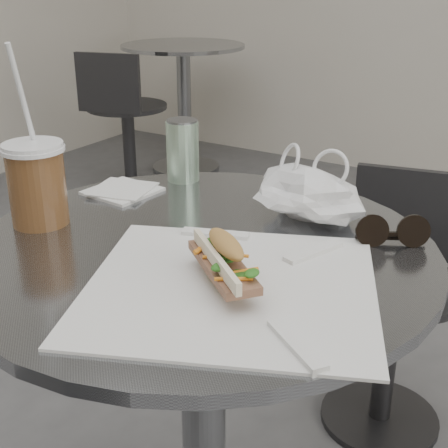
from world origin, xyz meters
The scene contains 11 objects.
cafe_table centered at (0.00, 0.20, 0.47)m, with size 0.76×0.76×0.74m.
bg_table centered at (-1.60, 2.40, 0.47)m, with size 0.70×0.70×0.74m.
chair_far centered at (0.14, 0.87, 0.30)m, with size 0.35×0.38×0.67m.
bg_chair centered at (-1.57, 1.83, 0.35)m, with size 0.42×0.45×0.77m.
sandwich_paper centered at (0.12, 0.10, 0.74)m, with size 0.40×0.38×0.00m, color white.
banh_mi centered at (0.11, 0.10, 0.78)m, with size 0.21×0.20×0.07m.
iced_coffee centered at (-0.29, 0.13, 0.81)m, with size 0.11×0.11×0.31m.
sunglasses centered at (0.26, 0.36, 0.76)m, with size 0.11×0.08×0.05m.
plastic_bag centered at (0.09, 0.38, 0.79)m, with size 0.19×0.15×0.09m, color white, non-canonical shape.
napkin_stack centered at (-0.27, 0.32, 0.74)m, with size 0.13×0.13×0.01m.
drink_can centered at (-0.21, 0.45, 0.80)m, with size 0.07×0.07×0.13m.
Camera 1 is at (0.51, -0.55, 1.16)m, focal length 50.00 mm.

